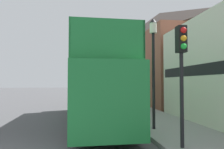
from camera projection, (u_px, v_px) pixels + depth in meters
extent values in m
plane|color=#4C4C4F|center=(55.00, 101.00, 25.92)|extent=(144.00, 144.00, 0.00)
cube|color=gray|center=(119.00, 102.00, 24.00)|extent=(3.13, 108.00, 0.14)
cube|color=black|center=(210.00, 69.00, 9.85)|extent=(0.12, 10.33, 0.55)
cube|color=#935642|center=(160.00, 72.00, 24.23)|extent=(6.00, 16.20, 6.79)
pyramid|color=#473D38|center=(160.00, 27.00, 24.41)|extent=(6.00, 16.20, 3.21)
cube|color=#1E7A38|center=(95.00, 93.00, 12.21)|extent=(2.69, 11.42, 2.61)
cube|color=white|center=(96.00, 91.00, 11.66)|extent=(2.64, 6.30, 0.45)
cube|color=black|center=(95.00, 79.00, 12.24)|extent=(2.70, 10.51, 0.70)
cube|color=#1E7A38|center=(95.00, 69.00, 12.26)|extent=(2.67, 10.51, 0.10)
cube|color=#1E7A38|center=(73.00, 56.00, 12.10)|extent=(0.21, 10.48, 1.28)
cube|color=#1E7A38|center=(116.00, 57.00, 12.49)|extent=(0.21, 10.48, 1.28)
cube|color=#1E7A38|center=(108.00, 38.00, 7.16)|extent=(2.53, 0.10, 1.28)
cube|color=#1E7A38|center=(90.00, 63.00, 16.67)|extent=(2.55, 1.63, 1.28)
cylinder|color=black|center=(75.00, 106.00, 15.48)|extent=(0.29, 1.08, 1.07)
cylinder|color=black|center=(107.00, 105.00, 15.84)|extent=(0.29, 1.08, 1.07)
cylinder|color=black|center=(73.00, 124.00, 8.74)|extent=(0.29, 1.08, 1.07)
cylinder|color=black|center=(128.00, 122.00, 9.10)|extent=(0.29, 1.08, 1.07)
cube|color=maroon|center=(96.00, 100.00, 20.25)|extent=(1.87, 4.35, 0.83)
cube|color=black|center=(96.00, 92.00, 20.15)|extent=(1.62, 2.10, 0.55)
cylinder|color=black|center=(87.00, 102.00, 21.46)|extent=(0.21, 0.62, 0.62)
cylinder|color=black|center=(104.00, 101.00, 21.67)|extent=(0.21, 0.62, 0.62)
cylinder|color=black|center=(88.00, 104.00, 18.81)|extent=(0.21, 0.62, 0.62)
cylinder|color=black|center=(107.00, 104.00, 19.02)|extent=(0.21, 0.62, 0.62)
cylinder|color=black|center=(182.00, 100.00, 6.89)|extent=(0.12, 0.12, 2.99)
cube|color=black|center=(181.00, 39.00, 6.96)|extent=(0.28, 0.31, 0.85)
sphere|color=red|center=(183.00, 30.00, 6.80)|extent=(0.19, 0.19, 0.19)
sphere|color=orange|center=(184.00, 38.00, 6.79)|extent=(0.19, 0.19, 0.19)
sphere|color=green|center=(184.00, 46.00, 6.78)|extent=(0.19, 0.19, 0.19)
cylinder|color=black|center=(154.00, 81.00, 9.69)|extent=(0.13, 0.13, 4.26)
cylinder|color=silver|center=(153.00, 28.00, 9.78)|extent=(0.32, 0.32, 0.45)
cone|color=black|center=(153.00, 21.00, 9.79)|extent=(0.35, 0.35, 0.22)
cylinder|color=black|center=(124.00, 79.00, 16.69)|extent=(0.13, 0.13, 4.58)
cylinder|color=silver|center=(124.00, 47.00, 16.79)|extent=(0.32, 0.32, 0.45)
cone|color=black|center=(124.00, 42.00, 16.80)|extent=(0.35, 0.35, 0.22)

